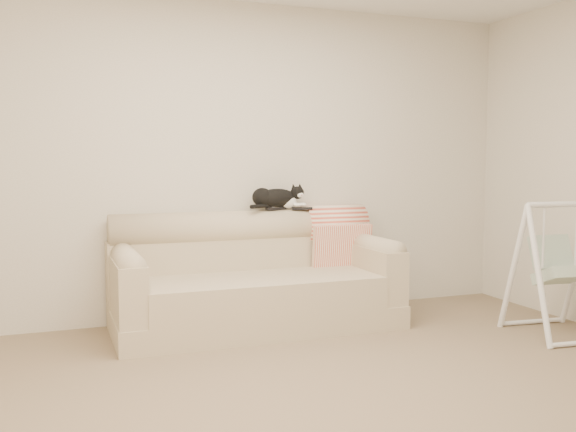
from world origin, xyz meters
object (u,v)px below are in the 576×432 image
at_px(remote_b, 302,208).
at_px(sofa, 254,282).
at_px(remote_a, 276,208).
at_px(tuxedo_cat, 277,198).
at_px(baby_swing, 558,268).

bearing_deg(remote_b, sofa, -157.89).
height_order(sofa, remote_a, remote_a).
height_order(remote_b, tuxedo_cat, tuxedo_cat).
xyz_separation_m(remote_a, remote_b, (0.22, -0.04, -0.00)).
height_order(remote_a, baby_swing, baby_swing).
relative_size(remote_a, remote_b, 1.06).
xyz_separation_m(sofa, baby_swing, (2.06, -1.04, 0.15)).
bearing_deg(remote_a, remote_b, -11.03).
distance_m(remote_a, baby_swing, 2.24).
height_order(sofa, tuxedo_cat, tuxedo_cat).
relative_size(sofa, remote_b, 12.45).
relative_size(sofa, remote_a, 11.78).
height_order(remote_a, remote_b, remote_a).
bearing_deg(remote_a, sofa, -138.49).
bearing_deg(remote_b, remote_a, 168.97).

